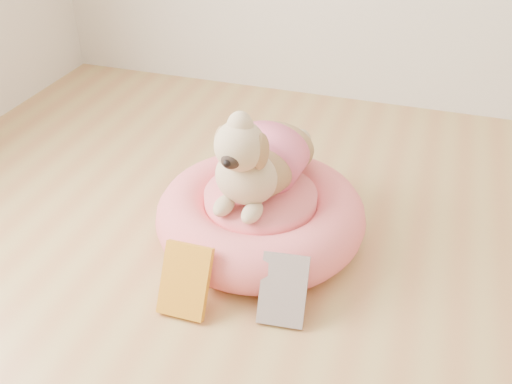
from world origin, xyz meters
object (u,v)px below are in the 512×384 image
(pet_bed, at_px, (261,215))
(dog, at_px, (258,144))
(book_yellow, at_px, (185,280))
(book_white, at_px, (283,290))

(pet_bed, distance_m, dog, 0.27)
(pet_bed, height_order, book_yellow, book_yellow)
(pet_bed, xyz_separation_m, book_yellow, (-0.11, -0.39, 0.01))
(pet_bed, bearing_deg, dog, 139.26)
(pet_bed, relative_size, book_white, 3.43)
(pet_bed, xyz_separation_m, dog, (-0.01, 0.01, 0.27))
(book_yellow, distance_m, book_white, 0.28)
(book_white, bearing_deg, dog, 112.38)
(book_yellow, bearing_deg, pet_bed, 74.05)
(book_white, bearing_deg, pet_bed, 111.51)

